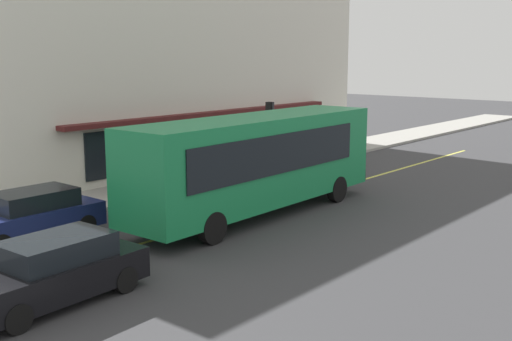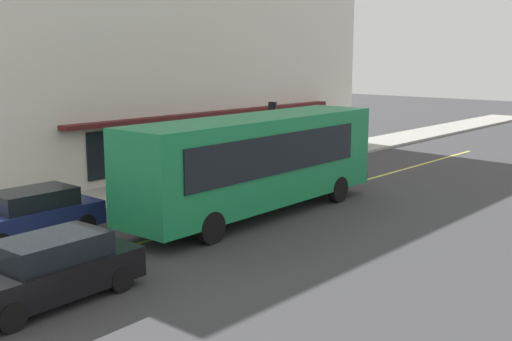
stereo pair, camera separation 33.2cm
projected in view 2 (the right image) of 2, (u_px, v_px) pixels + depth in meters
The scene contains 9 objects.
ground at pixel (275, 205), 23.59m from camera, with size 120.00×120.00×0.00m, color #38383A.
sidewalk at pixel (176, 184), 27.18m from camera, with size 80.00×3.06×0.15m, color #9E9B93.
lane_centre_stripe at pixel (275, 205), 23.58m from camera, with size 36.00×0.16×0.01m, color #D8D14C.
storefront_building at pixel (141, 49), 33.61m from camera, with size 24.50×11.69×11.74m.
bus at pixel (258, 160), 21.86m from camera, with size 11.19×2.83×3.50m.
traffic_light at pixel (273, 119), 30.31m from camera, with size 0.30×0.52×3.20m.
car_black at pixel (49, 270), 14.34m from camera, with size 4.38×2.02×1.52m.
car_navy at pixel (31, 215), 19.27m from camera, with size 4.30×1.87×1.52m.
pedestrian_near_storefront at pixel (128, 168), 25.08m from camera, with size 0.34×0.34×1.63m.
Camera 2 is at (-17.69, -14.63, 5.61)m, focal length 43.93 mm.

